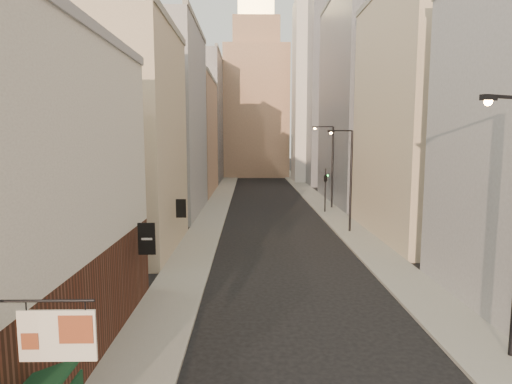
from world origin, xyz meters
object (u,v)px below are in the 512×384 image
object	(u,v)px
clock_tower	(256,97)
streetlamp_far	(330,162)
streetlamp_mid	(349,175)
traffic_light_right	(325,178)
white_tower	(315,84)

from	to	relation	value
clock_tower	streetlamp_far	distance (m)	49.60
streetlamp_mid	traffic_light_right	distance (m)	10.32
clock_tower	streetlamp_mid	size ratio (longest dim) A/B	5.01
streetlamp_mid	white_tower	bearing A→B (deg)	71.52
clock_tower	white_tower	size ratio (longest dim) A/B	1.08
streetlamp_mid	streetlamp_far	distance (m)	13.28
white_tower	traffic_light_right	world-z (taller)	white_tower
white_tower	streetlamp_mid	xyz separation A→B (m)	(-3.92, -46.68, -13.48)
streetlamp_far	streetlamp_mid	bearing A→B (deg)	-92.26
streetlamp_mid	streetlamp_far	xyz separation A→B (m)	(0.91, 13.24, 0.42)
streetlamp_far	traffic_light_right	xyz separation A→B (m)	(-1.08, -3.00, -1.66)
white_tower	streetlamp_far	size ratio (longest dim) A/B	4.28
white_tower	streetlamp_mid	world-z (taller)	white_tower
traffic_light_right	clock_tower	bearing A→B (deg)	-106.77
streetlamp_mid	traffic_light_right	world-z (taller)	streetlamp_mid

